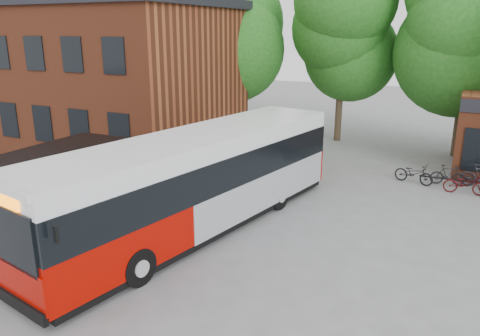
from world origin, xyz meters
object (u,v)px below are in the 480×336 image
at_px(bicycle_2, 465,184).
at_px(bus_shelter, 59,189).
at_px(bicycle_0, 414,173).
at_px(city_bus, 197,183).
at_px(bicycle_1, 448,175).

bearing_deg(bicycle_2, bus_shelter, 124.20).
relative_size(bicycle_0, bicycle_2, 1.02).
bearing_deg(bus_shelter, bicycle_2, 37.86).
xyz_separation_m(city_bus, bicycle_0, (6.38, 8.84, -1.26)).
height_order(bicycle_0, bicycle_2, bicycle_0).
xyz_separation_m(city_bus, bicycle_1, (7.82, 9.31, -1.26)).
xyz_separation_m(city_bus, bicycle_2, (8.57, 8.22, -1.27)).
distance_m(city_bus, bicycle_2, 11.94).
height_order(bicycle_1, bicycle_2, bicycle_1).
xyz_separation_m(bicycle_0, bicycle_1, (1.44, 0.48, -0.01)).
distance_m(bicycle_0, bicycle_2, 2.27).
bearing_deg(city_bus, bus_shelter, -145.27).
bearing_deg(bicycle_0, bus_shelter, 150.87).
distance_m(bus_shelter, bicycle_1, 16.79).
bearing_deg(bicycle_2, bicycle_0, 70.68).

